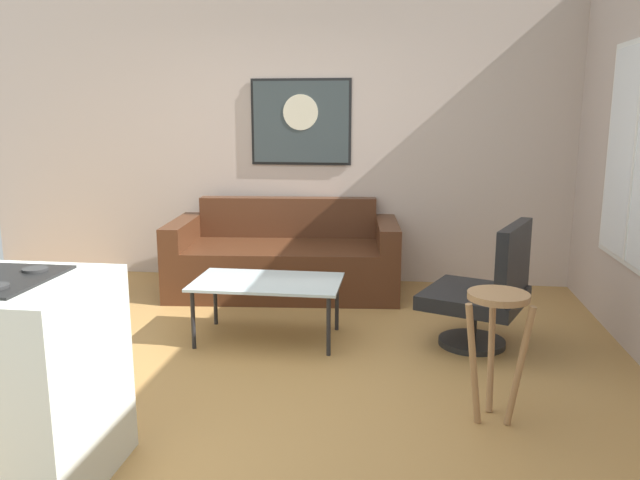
{
  "coord_description": "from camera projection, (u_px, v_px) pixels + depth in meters",
  "views": [
    {
      "loc": [
        1.04,
        -3.59,
        1.63
      ],
      "look_at": [
        0.43,
        0.9,
        0.7
      ],
      "focal_mm": 35.04,
      "sensor_mm": 36.0,
      "label": 1
    }
  ],
  "objects": [
    {
      "name": "ground",
      "position": [
        234.0,
        378.0,
        3.95
      ],
      "size": [
        6.4,
        6.4,
        0.04
      ],
      "primitive_type": "cube",
      "color": "#A47740"
    },
    {
      "name": "back_wall",
      "position": [
        297.0,
        137.0,
        6.02
      ],
      "size": [
        6.4,
        0.05,
        2.8
      ],
      "primitive_type": "cube",
      "color": "#BCA89B",
      "rests_on": "ground"
    },
    {
      "name": "couch",
      "position": [
        285.0,
        261.0,
        5.74
      ],
      "size": [
        2.13,
        1.13,
        0.83
      ],
      "color": "#482616",
      "rests_on": "ground"
    },
    {
      "name": "coffee_table",
      "position": [
        268.0,
        285.0,
        4.5
      ],
      "size": [
        1.06,
        0.62,
        0.44
      ],
      "color": "silver",
      "rests_on": "ground"
    },
    {
      "name": "armchair",
      "position": [
        486.0,
        291.0,
        4.33
      ],
      "size": [
        0.85,
        0.87,
        0.9
      ],
      "color": "black",
      "rests_on": "ground"
    },
    {
      "name": "bar_stool",
      "position": [
        497.0,
        324.0,
        3.26
      ],
      "size": [
        0.37,
        0.36,
        0.71
      ],
      "color": "#9C7148",
      "rests_on": "ground"
    },
    {
      "name": "wall_painting",
      "position": [
        301.0,
        122.0,
        5.95
      ],
      "size": [
        0.97,
        0.03,
        0.81
      ],
      "color": "black"
    },
    {
      "name": "window",
      "position": [
        636.0,
        154.0,
        4.21
      ],
      "size": [
        0.03,
        1.22,
        1.55
      ],
      "color": "silver"
    }
  ]
}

